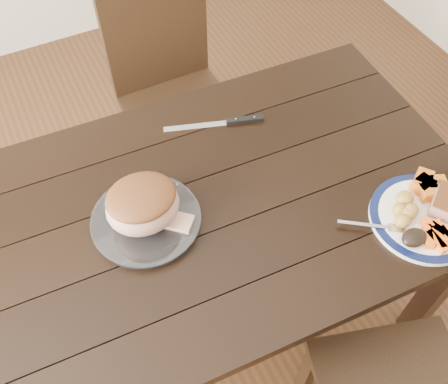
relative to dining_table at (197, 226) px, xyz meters
name	(u,v)px	position (x,y,z in m)	size (l,w,h in m)	color
ground	(204,314)	(0.00, 0.00, -0.66)	(4.00, 4.00, 0.00)	#472B16
dining_table	(197,226)	(0.00, 0.00, 0.00)	(1.64, 0.98, 0.75)	black
chair_far	(172,86)	(0.22, 0.74, -0.13)	(0.42, 0.43, 0.93)	black
dinner_plate	(423,218)	(0.54, -0.32, 0.10)	(0.29, 0.29, 0.02)	white
plate_rim	(424,216)	(0.54, -0.32, 0.11)	(0.29, 0.29, 0.02)	#0B1339
serving_platter	(146,221)	(-0.14, 0.02, 0.10)	(0.29, 0.29, 0.02)	white
pork_slice	(447,204)	(0.60, -0.32, 0.13)	(0.10, 0.08, 0.04)	tan
roasted_potatoes	(405,209)	(0.49, -0.29, 0.13)	(0.10, 0.10, 0.04)	gold
carrot_batons	(438,235)	(0.52, -0.39, 0.12)	(0.09, 0.11, 0.02)	orange
pumpkin_wedges	(427,185)	(0.60, -0.25, 0.13)	(0.10, 0.10, 0.04)	orange
dark_mushroom	(414,238)	(0.46, -0.37, 0.13)	(0.07, 0.05, 0.03)	black
fork	(376,226)	(0.40, -0.29, 0.11)	(0.16, 0.12, 0.00)	silver
roast_joint	(143,206)	(-0.14, 0.02, 0.17)	(0.20, 0.17, 0.13)	tan
cut_slice	(179,222)	(-0.06, -0.04, 0.12)	(0.07, 0.06, 0.02)	tan
carving_knife	(233,121)	(0.25, 0.25, 0.10)	(0.31, 0.12, 0.01)	silver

